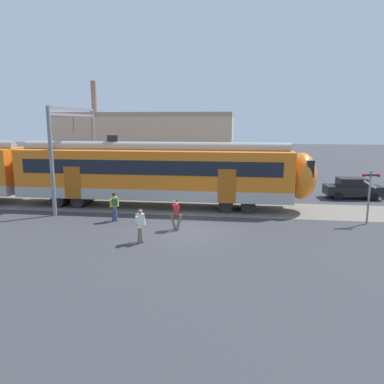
# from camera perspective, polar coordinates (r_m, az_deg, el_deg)

# --- Properties ---
(ground_plane) EXTENTS (160.00, 160.00, 0.00)m
(ground_plane) POSITION_cam_1_polar(r_m,az_deg,el_deg) (19.81, -1.05, -5.79)
(ground_plane) COLOR #38383D
(track_bed) EXTENTS (80.00, 4.40, 0.01)m
(track_bed) POSITION_cam_1_polar(r_m,az_deg,el_deg) (29.85, -26.86, -1.33)
(track_bed) COLOR slate
(track_bed) RESTS_ON ground
(commuter_train) EXTENTS (38.05, 3.07, 4.73)m
(commuter_train) POSITION_cam_1_polar(r_m,az_deg,el_deg) (28.16, -23.08, 2.96)
(commuter_train) COLOR #B2ADA8
(commuter_train) RESTS_ON ground
(pedestrian_yellow) EXTENTS (0.50, 0.71, 1.67)m
(pedestrian_yellow) POSITION_cam_1_polar(r_m,az_deg,el_deg) (21.71, -11.75, -1.85)
(pedestrian_yellow) COLOR navy
(pedestrian_yellow) RESTS_ON ground
(pedestrian_white) EXTENTS (0.50, 0.71, 1.67)m
(pedestrian_white) POSITION_cam_1_polar(r_m,az_deg,el_deg) (17.64, -7.93, -4.63)
(pedestrian_white) COLOR #6B6051
(pedestrian_white) RESTS_ON ground
(pedestrian_red) EXTENTS (0.69, 0.54, 1.67)m
(pedestrian_red) POSITION_cam_1_polar(r_m,az_deg,el_deg) (19.56, -2.45, -3.09)
(pedestrian_red) COLOR #6B6051
(pedestrian_red) RESTS_ON ground
(parked_car_black) EXTENTS (4.09, 1.94, 1.54)m
(parked_car_black) POSITION_cam_1_polar(r_m,az_deg,el_deg) (30.07, 23.25, 0.55)
(parked_car_black) COLOR black
(parked_car_black) RESTS_ON ground
(catenary_gantry) EXTENTS (0.24, 6.64, 6.53)m
(catenary_gantry) POSITION_cam_1_polar(r_m,az_deg,el_deg) (26.50, -17.48, 7.37)
(catenary_gantry) COLOR gray
(catenary_gantry) RESTS_ON ground
(crossing_signal) EXTENTS (0.96, 0.22, 3.00)m
(crossing_signal) POSITION_cam_1_polar(r_m,az_deg,el_deg) (22.67, 25.46, 0.48)
(crossing_signal) COLOR gray
(crossing_signal) RESTS_ON ground
(background_building) EXTENTS (15.59, 5.00, 9.20)m
(background_building) POSITION_cam_1_polar(r_m,az_deg,el_deg) (34.28, -7.06, 6.57)
(background_building) COLOR #B2A899
(background_building) RESTS_ON ground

